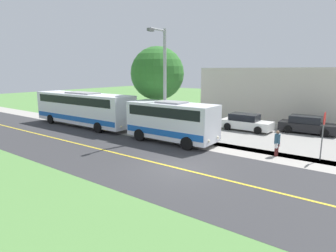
{
  "coord_description": "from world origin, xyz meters",
  "views": [
    {
      "loc": [
        12.05,
        8.28,
        5.21
      ],
      "look_at": [
        -3.5,
        -3.18,
        1.4
      ],
      "focal_mm": 30.28,
      "sensor_mm": 36.0,
      "label": 1
    }
  ],
  "objects_px": {
    "transit_bus_rear": "(83,108)",
    "parked_car_far": "(307,125)",
    "tree_curbside": "(157,74)",
    "street_light_pole": "(164,80)",
    "parked_car_near": "(246,123)",
    "commercial_building": "(286,93)",
    "stop_sign": "(324,128)",
    "pedestrian_with_bags": "(277,143)",
    "shuttle_bus_front": "(172,120)"
  },
  "relations": [
    {
      "from": "stop_sign",
      "to": "parked_car_far",
      "type": "distance_m",
      "value": 8.03
    },
    {
      "from": "street_light_pole",
      "to": "stop_sign",
      "type": "bearing_deg",
      "value": 96.57
    },
    {
      "from": "transit_bus_rear",
      "to": "stop_sign",
      "type": "distance_m",
      "value": 20.01
    },
    {
      "from": "shuttle_bus_front",
      "to": "transit_bus_rear",
      "type": "relative_size",
      "value": 0.6
    },
    {
      "from": "stop_sign",
      "to": "parked_car_near",
      "type": "xyz_separation_m",
      "value": [
        -5.64,
        -6.76,
        -1.28
      ]
    },
    {
      "from": "parked_car_near",
      "to": "tree_curbside",
      "type": "distance_m",
      "value": 8.86
    },
    {
      "from": "pedestrian_with_bags",
      "to": "parked_car_near",
      "type": "height_order",
      "value": "pedestrian_with_bags"
    },
    {
      "from": "parked_car_near",
      "to": "street_light_pole",
      "type": "bearing_deg",
      "value": -29.22
    },
    {
      "from": "transit_bus_rear",
      "to": "parked_car_far",
      "type": "xyz_separation_m",
      "value": [
        -9.16,
        17.76,
        -1.07
      ]
    },
    {
      "from": "parked_car_far",
      "to": "commercial_building",
      "type": "height_order",
      "value": "commercial_building"
    },
    {
      "from": "shuttle_bus_front",
      "to": "tree_curbside",
      "type": "distance_m",
      "value": 5.68
    },
    {
      "from": "stop_sign",
      "to": "parked_car_near",
      "type": "height_order",
      "value": "stop_sign"
    },
    {
      "from": "pedestrian_with_bags",
      "to": "transit_bus_rear",
      "type": "bearing_deg",
      "value": -87.0
    },
    {
      "from": "commercial_building",
      "to": "stop_sign",
      "type": "bearing_deg",
      "value": 21.15
    },
    {
      "from": "stop_sign",
      "to": "shuttle_bus_front",
      "type": "bearing_deg",
      "value": -80.47
    },
    {
      "from": "parked_car_near",
      "to": "stop_sign",
      "type": "bearing_deg",
      "value": 50.16
    },
    {
      "from": "parked_car_near",
      "to": "commercial_building",
      "type": "xyz_separation_m",
      "value": [
        -9.66,
        0.85,
        2.04
      ]
    },
    {
      "from": "street_light_pole",
      "to": "transit_bus_rear",
      "type": "bearing_deg",
      "value": -88.07
    },
    {
      "from": "street_light_pole",
      "to": "parked_car_far",
      "type": "distance_m",
      "value": 12.78
    },
    {
      "from": "street_light_pole",
      "to": "parked_car_far",
      "type": "xyz_separation_m",
      "value": [
        -8.84,
        8.41,
        -3.8
      ]
    },
    {
      "from": "pedestrian_with_bags",
      "to": "commercial_building",
      "type": "relative_size",
      "value": 0.1
    },
    {
      "from": "transit_bus_rear",
      "to": "street_light_pole",
      "type": "xyz_separation_m",
      "value": [
        -0.32,
        9.35,
        2.73
      ]
    },
    {
      "from": "parked_car_near",
      "to": "commercial_building",
      "type": "height_order",
      "value": "commercial_building"
    },
    {
      "from": "tree_curbside",
      "to": "transit_bus_rear",
      "type": "bearing_deg",
      "value": -67.14
    },
    {
      "from": "pedestrian_with_bags",
      "to": "stop_sign",
      "type": "bearing_deg",
      "value": 104.63
    },
    {
      "from": "pedestrian_with_bags",
      "to": "parked_car_far",
      "type": "height_order",
      "value": "pedestrian_with_bags"
    },
    {
      "from": "shuttle_bus_front",
      "to": "stop_sign",
      "type": "distance_m",
      "value": 9.74
    },
    {
      "from": "street_light_pole",
      "to": "parked_car_near",
      "type": "bearing_deg",
      "value": 150.78
    },
    {
      "from": "shuttle_bus_front",
      "to": "pedestrian_with_bags",
      "type": "bearing_deg",
      "value": 97.85
    },
    {
      "from": "street_light_pole",
      "to": "parked_car_near",
      "type": "height_order",
      "value": "street_light_pole"
    },
    {
      "from": "shuttle_bus_front",
      "to": "stop_sign",
      "type": "bearing_deg",
      "value": 99.53
    },
    {
      "from": "transit_bus_rear",
      "to": "commercial_building",
      "type": "bearing_deg",
      "value": 140.18
    },
    {
      "from": "parked_car_far",
      "to": "commercial_building",
      "type": "bearing_deg",
      "value": -154.15
    },
    {
      "from": "shuttle_bus_front",
      "to": "pedestrian_with_bags",
      "type": "distance_m",
      "value": 7.37
    },
    {
      "from": "transit_bus_rear",
      "to": "parked_car_far",
      "type": "relative_size",
      "value": 2.59
    },
    {
      "from": "transit_bus_rear",
      "to": "stop_sign",
      "type": "xyz_separation_m",
      "value": [
        -1.54,
        19.95,
        0.21
      ]
    },
    {
      "from": "shuttle_bus_front",
      "to": "stop_sign",
      "type": "height_order",
      "value": "shuttle_bus_front"
    },
    {
      "from": "tree_curbside",
      "to": "commercial_building",
      "type": "relative_size",
      "value": 0.45
    },
    {
      "from": "commercial_building",
      "to": "street_light_pole",
      "type": "bearing_deg",
      "value": -15.84
    },
    {
      "from": "transit_bus_rear",
      "to": "parked_car_near",
      "type": "xyz_separation_m",
      "value": [
        -7.18,
        13.19,
        -1.07
      ]
    },
    {
      "from": "transit_bus_rear",
      "to": "parked_car_far",
      "type": "distance_m",
      "value": 20.01
    },
    {
      "from": "stop_sign",
      "to": "pedestrian_with_bags",
      "type": "bearing_deg",
      "value": -75.37
    },
    {
      "from": "parked_car_far",
      "to": "transit_bus_rear",
      "type": "bearing_deg",
      "value": -62.72
    },
    {
      "from": "tree_curbside",
      "to": "parked_car_near",
      "type": "bearing_deg",
      "value": 123.93
    },
    {
      "from": "parked_car_far",
      "to": "commercial_building",
      "type": "xyz_separation_m",
      "value": [
        -7.68,
        -3.72,
        2.04
      ]
    },
    {
      "from": "transit_bus_rear",
      "to": "parked_car_near",
      "type": "relative_size",
      "value": 2.62
    },
    {
      "from": "transit_bus_rear",
      "to": "parked_car_near",
      "type": "height_order",
      "value": "transit_bus_rear"
    },
    {
      "from": "tree_curbside",
      "to": "parked_car_far",
      "type": "bearing_deg",
      "value": 119.81
    },
    {
      "from": "street_light_pole",
      "to": "commercial_building",
      "type": "xyz_separation_m",
      "value": [
        -16.52,
        4.69,
        -1.76
      ]
    },
    {
      "from": "transit_bus_rear",
      "to": "parked_car_near",
      "type": "bearing_deg",
      "value": 118.57
    }
  ]
}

